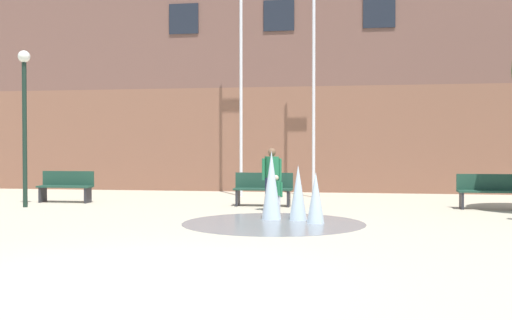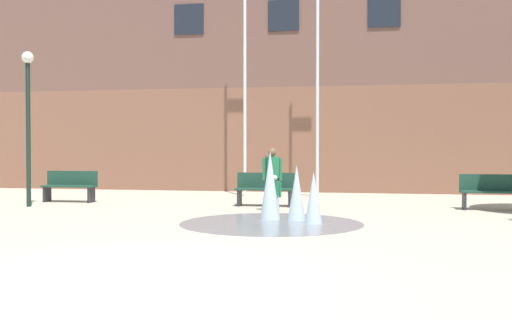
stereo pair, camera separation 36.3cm
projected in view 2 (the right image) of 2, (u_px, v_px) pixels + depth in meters
The scene contains 11 objects.
ground_plane at pixel (125, 277), 7.47m from camera, with size 100.00×100.00×0.00m, color #BCB299.
library_building at pixel (294, 84), 24.26m from camera, with size 36.00×6.05×8.37m.
splash_fountain at pixel (285, 195), 13.04m from camera, with size 3.89×3.89×1.53m.
park_bench_far_left at pixel (70, 186), 17.57m from camera, with size 1.60×0.44×0.91m.
park_bench_near_trashcan at pixel (265, 189), 16.33m from camera, with size 1.60×0.44×0.91m.
park_bench_far_right at pixel (492, 191), 15.37m from camera, with size 1.60×0.44×0.91m.
adult_watching at pixel (272, 174), 15.00m from camera, with size 0.50×0.39×1.59m.
child_running at pixel (275, 193), 13.48m from camera, with size 0.31×0.21×0.99m.
flagpole_left at pixel (246, 51), 19.55m from camera, with size 0.80×0.10×8.99m.
flagpole_right at pixel (318, 60), 19.12m from camera, with size 0.80×0.10×8.29m.
lamp_post_left_lane at pixel (28, 106), 16.15m from camera, with size 0.32×0.32×4.20m.
Camera 2 is at (2.98, -7.00, 1.62)m, focal length 42.00 mm.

